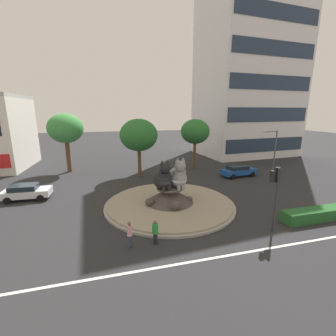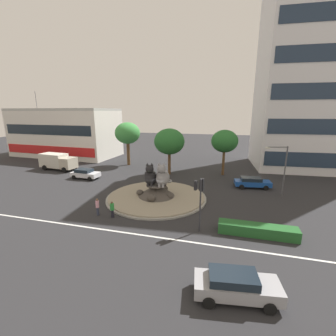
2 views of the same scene
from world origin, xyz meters
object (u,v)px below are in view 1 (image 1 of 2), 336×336
Objects in this scene: second_tree_near_tower at (139,135)px; streetlight_arm at (273,151)px; broadleaf_tree_behind_island at (195,132)px; cat_statue_grey at (178,176)px; traffic_light_mast at (275,185)px; parked_car_right at (26,192)px; pedestrian_green_shirt at (155,232)px; third_tree_left at (65,129)px; cat_statue_black at (162,178)px; sedan_on_far_lane at (239,171)px; pedestrian_pink_shirt at (130,234)px; office_tower at (250,56)px.

streetlight_arm is at bearing -22.11° from second_tree_near_tower.
cat_statue_grey is at bearing -117.39° from broadleaf_tree_behind_island.
traffic_light_mast is 1.08× the size of parked_car_right.
third_tree_left is at bearing 50.89° from pedestrian_green_shirt.
second_tree_near_tower is 16.98m from pedestrian_green_shirt.
pedestrian_green_shirt is at bearing -33.77° from cat_statue_grey.
sedan_on_far_lane is at bearing 106.48° from cat_statue_black.
cat_statue_grey is 6.97m from pedestrian_green_shirt.
third_tree_left reaches higher than sedan_on_far_lane.
cat_statue_black is 6.93m from pedestrian_pink_shirt.
pedestrian_pink_shirt is (6.16, -20.87, -5.04)m from third_tree_left.
cat_statue_grey is 0.61× the size of sedan_on_far_lane.
third_tree_left is at bearing 153.40° from second_tree_near_tower.
parked_car_right is at bearing -154.95° from second_tree_near_tower.
office_tower is at bearing -125.28° from streetlight_arm.
cat_statue_grey is 10.98m from second_tree_near_tower.
broadleaf_tree_behind_island is (1.44, 18.68, 2.00)m from traffic_light_mast.
office_tower is at bearing 33.28° from broadleaf_tree_behind_island.
office_tower is at bearing 26.44° from second_tree_near_tower.
broadleaf_tree_behind_island is 1.68× the size of parked_car_right.
broadleaf_tree_behind_island reaches higher than sedan_on_far_lane.
parked_car_right is (-20.13, -7.45, -4.61)m from broadleaf_tree_behind_island.
cat_statue_black is at bearing 3.57° from streetlight_arm.
broadleaf_tree_behind_island is at bearing -150.49° from pedestrian_pink_shirt.
pedestrian_green_shirt is at bearing -134.83° from office_tower.
pedestrian_green_shirt is 18.68m from sedan_on_far_lane.
streetlight_arm reaches higher than pedestrian_pink_shirt.
traffic_light_mast is at bearing -62.26° from pedestrian_green_shirt.
third_tree_left is 26.74m from streetlight_arm.
third_tree_left is 1.68× the size of sedan_on_far_lane.
broadleaf_tree_behind_island is at bearing 13.15° from second_tree_near_tower.
third_tree_left is 4.66× the size of pedestrian_pink_shirt.
sedan_on_far_lane is 1.12× the size of parked_car_right.
streetlight_arm is at bearing 0.68° from parked_car_right.
office_tower reaches higher than third_tree_left.
third_tree_left reaches higher than cat_statue_black.
cat_statue_black is at bearing -87.50° from second_tree_near_tower.
cat_statue_grey is 0.48× the size of streetlight_arm.
office_tower is (21.79, 21.60, 15.25)m from cat_statue_black.
second_tree_near_tower is (-0.46, 10.54, 2.66)m from cat_statue_black.
cat_statue_grey is 33.31m from office_tower.
pedestrian_green_shirt is 1.61m from pedestrian_pink_shirt.
cat_statue_grey is (1.46, 0.05, 0.04)m from cat_statue_black.
office_tower is 34.24m from third_tree_left.
third_tree_left is at bearing 48.22° from traffic_light_mast.
sedan_on_far_lane is at bearing -54.86° from broadleaf_tree_behind_island.
office_tower reaches higher than cat_statue_black.
cat_statue_grey is at bearing 5.09° from streetlight_arm.
cat_statue_black is at bearing -122.34° from broadleaf_tree_behind_island.
traffic_light_mast is at bearing 32.60° from cat_statue_black.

